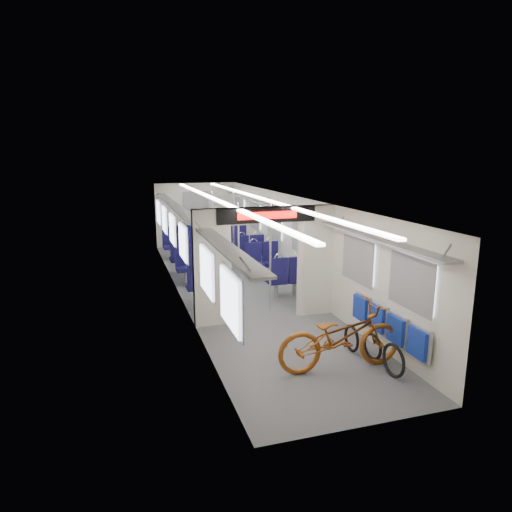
# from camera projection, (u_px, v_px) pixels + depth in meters

# --- Properties ---
(carriage) EXTENTS (12.00, 12.02, 2.31)m
(carriage) POSITION_uv_depth(u_px,v_px,m) (242.00, 233.00, 10.68)
(carriage) COLOR #515456
(carriage) RESTS_ON ground
(bicycle) EXTENTS (2.06, 0.78, 1.07)m
(bicycle) POSITION_uv_depth(u_px,v_px,m) (340.00, 337.00, 7.07)
(bicycle) COLOR #964E15
(bicycle) RESTS_ON ground
(flip_bench) EXTENTS (0.12, 2.10, 0.51)m
(flip_bench) POSITION_uv_depth(u_px,v_px,m) (387.00, 324.00, 7.49)
(flip_bench) COLOR gray
(flip_bench) RESTS_ON carriage
(bike_hoop_a) EXTENTS (0.07, 0.53, 0.53)m
(bike_hoop_a) POSITION_uv_depth(u_px,v_px,m) (393.00, 362.00, 6.87)
(bike_hoop_a) COLOR black
(bike_hoop_a) RESTS_ON ground
(bike_hoop_b) EXTENTS (0.10, 0.47, 0.46)m
(bike_hoop_b) POSITION_uv_depth(u_px,v_px,m) (372.00, 348.00, 7.46)
(bike_hoop_b) COLOR black
(bike_hoop_b) RESTS_ON ground
(bike_hoop_c) EXTENTS (0.05, 0.48, 0.48)m
(bike_hoop_c) POSITION_uv_depth(u_px,v_px,m) (351.00, 340.00, 7.77)
(bike_hoop_c) COLOR black
(bike_hoop_c) RESTS_ON ground
(seat_bay_near_left) EXTENTS (0.92, 2.13, 1.12)m
(seat_bay_near_left) POSITION_uv_depth(u_px,v_px,m) (200.00, 270.00, 11.06)
(seat_bay_near_left) COLOR #110E3E
(seat_bay_near_left) RESTS_ON ground
(seat_bay_near_right) EXTENTS (0.91, 2.06, 1.09)m
(seat_bay_near_right) POSITION_uv_depth(u_px,v_px,m) (274.00, 266.00, 11.50)
(seat_bay_near_right) COLOR #110E3E
(seat_bay_near_right) RESTS_ON ground
(seat_bay_far_left) EXTENTS (0.96, 2.31, 1.17)m
(seat_bay_far_left) POSITION_uv_depth(u_px,v_px,m) (182.00, 247.00, 13.78)
(seat_bay_far_left) COLOR #110E3E
(seat_bay_far_left) RESTS_ON ground
(seat_bay_far_right) EXTENTS (0.89, 1.99, 1.07)m
(seat_bay_far_right) POSITION_uv_depth(u_px,v_px,m) (241.00, 244.00, 14.45)
(seat_bay_far_right) COLOR #110E3E
(seat_bay_far_right) RESTS_ON ground
(stanchion_near_left) EXTENTS (0.04, 0.04, 2.30)m
(stanchion_near_left) POSITION_uv_depth(u_px,v_px,m) (239.00, 256.00, 9.89)
(stanchion_near_left) COLOR silver
(stanchion_near_left) RESTS_ON ground
(stanchion_near_right) EXTENTS (0.04, 0.04, 2.30)m
(stanchion_near_right) POSITION_uv_depth(u_px,v_px,m) (270.00, 258.00, 9.63)
(stanchion_near_right) COLOR silver
(stanchion_near_right) RESTS_ON ground
(stanchion_far_left) EXTENTS (0.04, 0.04, 2.30)m
(stanchion_far_left) POSITION_uv_depth(u_px,v_px,m) (213.00, 233.00, 12.81)
(stanchion_far_left) COLOR silver
(stanchion_far_left) RESTS_ON ground
(stanchion_far_right) EXTENTS (0.05, 0.05, 2.30)m
(stanchion_far_right) POSITION_uv_depth(u_px,v_px,m) (233.00, 233.00, 12.82)
(stanchion_far_right) COLOR silver
(stanchion_far_right) RESTS_ON ground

